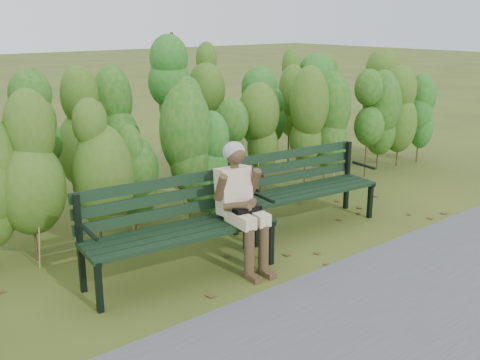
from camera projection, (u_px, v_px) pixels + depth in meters
ground at (258, 245)px, 6.82m from camera, size 80.00×80.00×0.00m
footpath at (414, 317)px, 5.19m from camera, size 60.00×2.50×0.01m
hedge_band at (172, 122)px, 7.86m from camera, size 11.04×1.67×2.42m
leaf_litter at (245, 257)px, 6.48m from camera, size 5.99×1.95×0.01m
bench_left at (176, 220)px, 5.91m from camera, size 2.13×0.90×1.03m
bench_right at (301, 182)px, 7.39m from camera, size 2.04×0.86×0.99m
seated_woman at (241, 197)px, 6.05m from camera, size 0.54×0.79×1.39m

